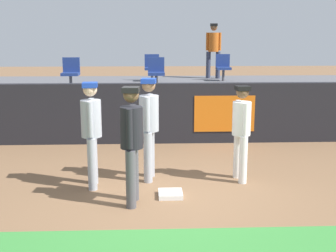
% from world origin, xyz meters
% --- Properties ---
extents(ground_plane, '(60.00, 60.00, 0.00)m').
position_xyz_m(ground_plane, '(0.00, 0.00, 0.00)').
color(ground_plane, brown).
extents(first_base, '(0.40, 0.40, 0.08)m').
position_xyz_m(first_base, '(0.15, 0.02, 0.04)').
color(first_base, white).
rests_on(first_base, ground_plane).
extents(player_fielder_home, '(0.38, 0.57, 1.77)m').
position_xyz_m(player_fielder_home, '(1.49, 0.81, 1.02)').
color(player_fielder_home, white).
rests_on(player_fielder_home, ground_plane).
extents(player_runner_visitor, '(0.38, 0.52, 1.87)m').
position_xyz_m(player_runner_visitor, '(-1.20, 0.57, 1.08)').
color(player_runner_visitor, '#9EA3AD').
rests_on(player_runner_visitor, ground_plane).
extents(player_coach_visitor, '(0.40, 0.53, 1.90)m').
position_xyz_m(player_coach_visitor, '(-0.20, 0.93, 1.10)').
color(player_coach_visitor, '#9EA3AD').
rests_on(player_coach_visitor, ground_plane).
extents(player_umpire, '(0.39, 0.53, 1.89)m').
position_xyz_m(player_umpire, '(-0.47, -0.27, 1.09)').
color(player_umpire, '#4C4C51').
rests_on(player_umpire, ground_plane).
extents(field_wall, '(18.00, 0.26, 1.49)m').
position_xyz_m(field_wall, '(0.01, 3.74, 0.75)').
color(field_wall, black).
rests_on(field_wall, ground_plane).
extents(bleacher_platform, '(18.00, 4.80, 1.21)m').
position_xyz_m(bleacher_platform, '(0.00, 6.32, 0.60)').
color(bleacher_platform, '#59595E').
rests_on(bleacher_platform, ground_plane).
extents(seat_back_right, '(0.45, 0.44, 0.84)m').
position_xyz_m(seat_back_right, '(2.16, 6.99, 1.68)').
color(seat_back_right, '#4C4C51').
rests_on(seat_back_right, bleacher_platform).
extents(seat_front_left, '(0.46, 0.44, 0.84)m').
position_xyz_m(seat_front_left, '(-2.34, 5.19, 1.68)').
color(seat_front_left, '#4C4C51').
rests_on(seat_front_left, bleacher_platform).
extents(seat_front_center, '(0.46, 0.44, 0.84)m').
position_xyz_m(seat_front_center, '(-0.00, 5.19, 1.68)').
color(seat_front_center, '#4C4C51').
rests_on(seat_front_center, bleacher_platform).
extents(seat_back_center, '(0.46, 0.44, 0.84)m').
position_xyz_m(seat_back_center, '(-0.11, 6.99, 1.68)').
color(seat_back_center, '#4C4C51').
rests_on(seat_back_center, bleacher_platform).
extents(spectator_hooded, '(0.50, 0.39, 1.81)m').
position_xyz_m(spectator_hooded, '(1.95, 7.78, 2.25)').
color(spectator_hooded, '#33384C').
rests_on(spectator_hooded, bleacher_platform).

